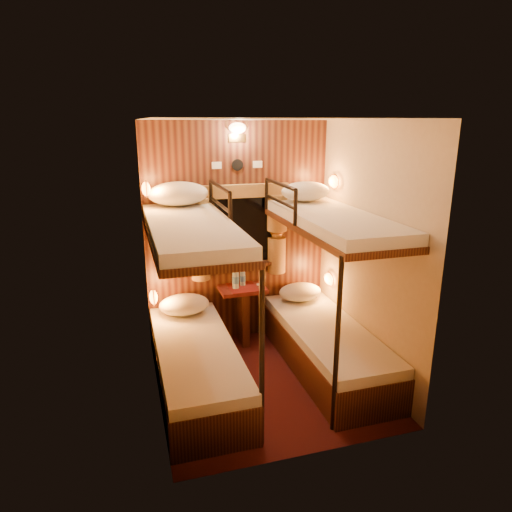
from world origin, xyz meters
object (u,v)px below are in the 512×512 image
object	(u,v)px
bunk_left	(195,333)
bunk_right	(327,316)
table	(243,307)
bottle_left	(236,279)
bottle_right	(243,277)

from	to	relation	value
bunk_left	bunk_right	size ratio (longest dim) A/B	1.00
bunk_left	bunk_right	xyz separation A→B (m)	(1.30, 0.00, 0.00)
table	bottle_left	size ratio (longest dim) A/B	2.53
bunk_right	bottle_left	distance (m)	1.08
table	bunk_right	bearing A→B (deg)	-50.33
bunk_left	bottle_left	size ratio (longest dim) A/B	7.34
bunk_right	bottle_left	bearing A→B (deg)	133.10
bunk_left	table	xyz separation A→B (m)	(0.65, 0.78, -0.14)
table	bottle_right	distance (m)	0.33
bunk_left	table	distance (m)	1.02
bunk_left	bunk_right	bearing A→B (deg)	0.00
bottle_left	bottle_right	xyz separation A→B (m)	(0.10, 0.07, -0.02)
table	bunk_left	bearing A→B (deg)	-129.67
table	bottle_right	xyz separation A→B (m)	(0.02, 0.06, 0.33)
bottle_left	bottle_right	bearing A→B (deg)	34.99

